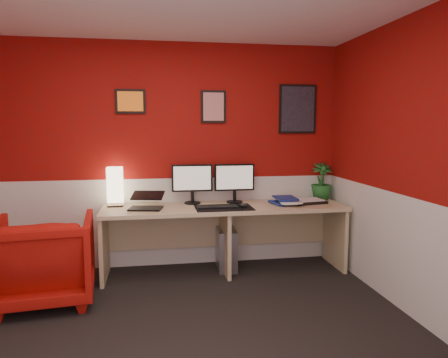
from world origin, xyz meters
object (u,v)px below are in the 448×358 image
laptop (145,199)px  armchair (44,259)px  monitor_left (192,178)px  potted_plant (322,181)px  pc_tower (226,248)px  shoji_lamp (115,188)px  zen_tray (309,202)px  monitor_right (235,177)px  desk (225,239)px

laptop → armchair: size_ratio=0.38×
monitor_left → potted_plant: size_ratio=1.35×
monitor_left → pc_tower: monitor_left is taller
shoji_lamp → zen_tray: bearing=-4.6°
monitor_left → monitor_right: size_ratio=1.00×
desk → laptop: (-0.84, -0.04, 0.47)m
monitor_left → armchair: monitor_left is taller
laptop → monitor_right: size_ratio=0.57×
zen_tray → desk: bearing=-178.5°
monitor_right → armchair: (-1.88, -0.68, -0.63)m
zen_tray → monitor_right: bearing=168.7°
laptop → potted_plant: (2.02, 0.27, 0.10)m
desk → monitor_left: monitor_left is taller
shoji_lamp → monitor_left: (0.83, 0.01, 0.09)m
desk → shoji_lamp: size_ratio=6.50×
potted_plant → pc_tower: (-1.15, -0.11, -0.72)m
desk → zen_tray: zen_tray is taller
monitor_right → pc_tower: (-0.11, -0.07, -0.80)m
pc_tower → armchair: bearing=-158.3°
desk → pc_tower: size_ratio=5.78×
monitor_right → potted_plant: 1.05m
monitor_left → zen_tray: 1.33m
zen_tray → pc_tower: zen_tray is taller
monitor_right → zen_tray: monitor_right is taller
shoji_lamp → zen_tray: 2.13m
pc_tower → monitor_left: bearing=169.5°
monitor_right → pc_tower: monitor_right is taller
monitor_left → zen_tray: monitor_left is taller
potted_plant → monitor_left: bearing=-179.0°
laptop → monitor_left: monitor_left is taller
shoji_lamp → zen_tray: (2.11, -0.17, -0.18)m
monitor_left → laptop: bearing=-154.4°
pc_tower → monitor_right: bearing=35.4°
laptop → armchair: 1.10m
laptop → potted_plant: potted_plant is taller
zen_tray → laptop: bearing=-177.9°
zen_tray → armchair: (-2.69, -0.52, -0.35)m
potted_plant → armchair: potted_plant is taller
shoji_lamp → pc_tower: size_ratio=0.89×
monitor_left → potted_plant: bearing=1.0°
zen_tray → pc_tower: (-0.92, 0.09, -0.52)m
shoji_lamp → monitor_left: 0.83m
monitor_left → zen_tray: bearing=-7.8°
shoji_lamp → laptop: size_ratio=1.21×
pc_tower → armchair: (-1.77, -0.61, 0.17)m
laptop → zen_tray: laptop is taller
laptop → potted_plant: size_ratio=0.77×
monitor_left → potted_plant: monitor_left is taller
pc_tower → armchair: 1.88m
shoji_lamp → monitor_right: 1.31m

